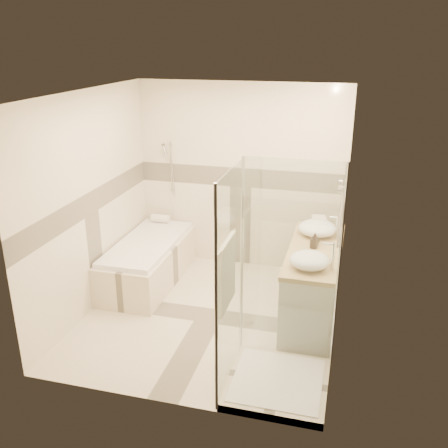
% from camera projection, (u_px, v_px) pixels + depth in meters
% --- Properties ---
extents(room, '(2.82, 3.02, 2.52)m').
position_uv_depth(room, '(214.00, 213.00, 5.31)').
color(room, beige).
rests_on(room, ground).
extents(bathtub, '(0.75, 1.70, 0.56)m').
position_uv_depth(bathtub, '(148.00, 259.00, 6.48)').
color(bathtub, beige).
rests_on(bathtub, ground).
extents(vanity, '(0.58, 1.62, 0.85)m').
position_uv_depth(vanity, '(313.00, 283.00, 5.61)').
color(vanity, silver).
rests_on(vanity, ground).
extents(shower_enclosure, '(0.96, 0.93, 2.04)m').
position_uv_depth(shower_enclosure, '(268.00, 334.00, 4.50)').
color(shower_enclosure, beige).
rests_on(shower_enclosure, ground).
extents(vessel_sink_near, '(0.44, 0.44, 0.18)m').
position_uv_depth(vessel_sink_near, '(317.00, 228.00, 5.78)').
color(vessel_sink_near, white).
rests_on(vessel_sink_near, vanity).
extents(vessel_sink_far, '(0.40, 0.40, 0.16)m').
position_uv_depth(vessel_sink_far, '(309.00, 260.00, 4.97)').
color(vessel_sink_far, white).
rests_on(vessel_sink_far, vanity).
extents(faucet_near, '(0.10, 0.03, 0.26)m').
position_uv_depth(faucet_near, '(337.00, 225.00, 5.71)').
color(faucet_near, silver).
rests_on(faucet_near, vanity).
extents(faucet_far, '(0.12, 0.03, 0.29)m').
position_uv_depth(faucet_far, '(332.00, 254.00, 4.88)').
color(faucet_far, silver).
rests_on(faucet_far, vanity).
extents(amenity_bottle_a, '(0.09, 0.09, 0.16)m').
position_uv_depth(amenity_bottle_a, '(314.00, 241.00, 5.43)').
color(amenity_bottle_a, black).
rests_on(amenity_bottle_a, vanity).
extents(amenity_bottle_b, '(0.13, 0.13, 0.14)m').
position_uv_depth(amenity_bottle_b, '(315.00, 239.00, 5.52)').
color(amenity_bottle_b, black).
rests_on(amenity_bottle_b, vanity).
extents(folded_towels, '(0.22, 0.31, 0.09)m').
position_uv_depth(folded_towels, '(319.00, 222.00, 6.10)').
color(folded_towels, white).
rests_on(folded_towels, vanity).
extents(rolled_towel, '(0.25, 0.11, 0.11)m').
position_uv_depth(rolled_towel, '(160.00, 218.00, 7.02)').
color(rolled_towel, white).
rests_on(rolled_towel, bathtub).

